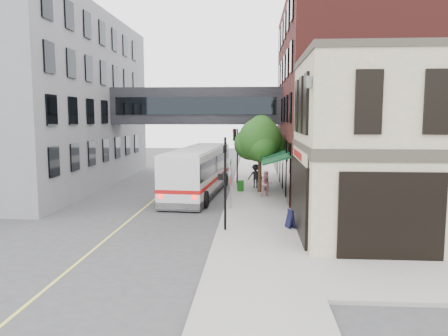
# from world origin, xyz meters

# --- Properties ---
(ground) EXTENTS (120.00, 120.00, 0.00)m
(ground) POSITION_xyz_m (0.00, 0.00, 0.00)
(ground) COLOR #38383A
(ground) RESTS_ON ground
(sidewalk_main) EXTENTS (4.00, 60.00, 0.15)m
(sidewalk_main) POSITION_xyz_m (2.00, 14.00, 0.07)
(sidewalk_main) COLOR gray
(sidewalk_main) RESTS_ON ground
(corner_building) EXTENTS (10.19, 8.12, 8.45)m
(corner_building) POSITION_xyz_m (8.97, 2.00, 4.21)
(corner_building) COLOR tan
(corner_building) RESTS_ON ground
(brick_building) EXTENTS (13.76, 18.00, 14.00)m
(brick_building) POSITION_xyz_m (9.98, 15.00, 6.99)
(brick_building) COLOR #511C19
(brick_building) RESTS_ON ground
(opposite_building) EXTENTS (14.00, 24.00, 14.00)m
(opposite_building) POSITION_xyz_m (-17.00, 16.00, 7.00)
(opposite_building) COLOR slate
(opposite_building) RESTS_ON ground
(skyway_bridge) EXTENTS (14.00, 3.18, 3.00)m
(skyway_bridge) POSITION_xyz_m (-3.00, 18.00, 6.50)
(skyway_bridge) COLOR black
(skyway_bridge) RESTS_ON ground
(traffic_signal_near) EXTENTS (0.44, 0.22, 4.60)m
(traffic_signal_near) POSITION_xyz_m (0.37, 2.00, 2.98)
(traffic_signal_near) COLOR black
(traffic_signal_near) RESTS_ON sidewalk_main
(traffic_signal_far) EXTENTS (0.53, 0.28, 4.50)m
(traffic_signal_far) POSITION_xyz_m (0.26, 17.00, 3.34)
(traffic_signal_far) COLOR black
(traffic_signal_far) RESTS_ON sidewalk_main
(street_sign_pole) EXTENTS (0.08, 0.75, 3.00)m
(street_sign_pole) POSITION_xyz_m (0.39, 7.00, 1.93)
(street_sign_pole) COLOR gray
(street_sign_pole) RESTS_ON sidewalk_main
(street_tree) EXTENTS (3.80, 3.20, 5.60)m
(street_tree) POSITION_xyz_m (2.19, 13.22, 3.91)
(street_tree) COLOR #382619
(street_tree) RESTS_ON sidewalk_main
(lane_marking) EXTENTS (0.12, 40.00, 0.01)m
(lane_marking) POSITION_xyz_m (-5.00, 10.00, 0.01)
(lane_marking) COLOR #D8CC4C
(lane_marking) RESTS_ON ground
(bus) EXTENTS (3.73, 12.50, 3.32)m
(bus) POSITION_xyz_m (-2.21, 12.29, 1.86)
(bus) COLOR silver
(bus) RESTS_ON ground
(pedestrian_a) EXTENTS (0.62, 0.48, 1.50)m
(pedestrian_a) POSITION_xyz_m (2.65, 12.78, 0.90)
(pedestrian_a) COLOR white
(pedestrian_a) RESTS_ON sidewalk_main
(pedestrian_b) EXTENTS (1.03, 0.92, 1.77)m
(pedestrian_b) POSITION_xyz_m (2.64, 10.98, 1.04)
(pedestrian_b) COLOR #CE858A
(pedestrian_b) RESTS_ON sidewalk_main
(pedestrian_c) EXTENTS (1.22, 0.73, 1.84)m
(pedestrian_c) POSITION_xyz_m (1.90, 14.79, 1.07)
(pedestrian_c) COLOR black
(pedestrian_c) RESTS_ON sidewalk_main
(newspaper_box) EXTENTS (0.50, 0.47, 0.81)m
(newspaper_box) POSITION_xyz_m (0.79, 13.22, 0.56)
(newspaper_box) COLOR #165B14
(newspaper_box) RESTS_ON sidewalk_main
(sandwich_board) EXTENTS (0.49, 0.60, 0.92)m
(sandwich_board) POSITION_xyz_m (3.60, 2.58, 0.61)
(sandwich_board) COLOR black
(sandwich_board) RESTS_ON sidewalk_main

